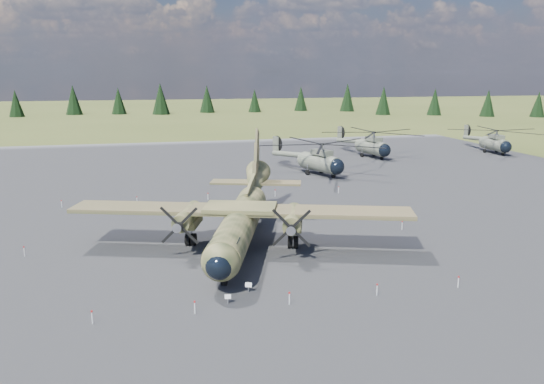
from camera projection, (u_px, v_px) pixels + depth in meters
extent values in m
plane|color=brown|center=(228.00, 242.00, 46.24)|extent=(500.00, 500.00, 0.00)
cube|color=#5E5E63|center=(214.00, 213.00, 55.74)|extent=(120.00, 120.00, 0.04)
cylinder|color=#323B20|center=(240.00, 225.00, 43.59)|extent=(7.90, 17.51, 2.72)
sphere|color=#323B20|center=(221.00, 262.00, 35.08)|extent=(3.35, 3.35, 2.67)
sphere|color=black|center=(220.00, 265.00, 34.57)|extent=(2.46, 2.46, 1.96)
cube|color=black|center=(225.00, 244.00, 36.43)|extent=(2.33, 2.07, 0.53)
cone|color=#323B20|center=(255.00, 184.00, 54.52)|extent=(4.57, 7.18, 4.10)
cube|color=#A9ABAE|center=(241.00, 234.00, 44.78)|extent=(3.53, 6.12, 0.49)
cube|color=#313E20|center=(240.00, 210.00, 43.82)|extent=(27.88, 11.69, 0.34)
cube|color=#323B20|center=(240.00, 208.00, 43.77)|extent=(6.62, 5.10, 0.34)
cylinder|color=#323B20|center=(188.00, 216.00, 44.00)|extent=(2.92, 5.26, 1.46)
cube|color=#323B20|center=(190.00, 221.00, 44.90)|extent=(2.39, 3.59, 0.78)
cone|color=gray|center=(178.00, 227.00, 40.93)|extent=(0.97, 1.06, 0.74)
cylinder|color=black|center=(191.00, 239.00, 45.26)|extent=(1.14, 1.28, 1.07)
cylinder|color=#323B20|center=(293.00, 218.00, 43.30)|extent=(2.92, 5.26, 1.46)
cube|color=#323B20|center=(293.00, 223.00, 44.19)|extent=(2.39, 3.59, 0.78)
cone|color=gray|center=(291.00, 230.00, 40.23)|extent=(0.97, 1.06, 0.74)
cylinder|color=black|center=(293.00, 242.00, 44.56)|extent=(1.14, 1.28, 1.07)
cube|color=#323B20|center=(251.00, 186.00, 50.80)|extent=(2.48, 7.08, 1.63)
cube|color=#313E20|center=(256.00, 182.00, 54.98)|extent=(9.55, 4.87, 0.21)
cylinder|color=gray|center=(224.00, 269.00, 36.44)|extent=(0.17, 0.17, 0.88)
cylinder|color=black|center=(224.00, 279.00, 36.59)|extent=(0.60, 0.97, 0.91)
cylinder|color=slate|center=(320.00, 163.00, 75.75)|extent=(4.93, 7.43, 2.44)
sphere|color=black|center=(336.00, 167.00, 72.96)|extent=(2.93, 2.93, 2.24)
sphere|color=slate|center=(305.00, 160.00, 78.55)|extent=(2.93, 2.93, 2.24)
cube|color=slate|center=(322.00, 152.00, 75.09)|extent=(2.72, 3.52, 0.73)
cylinder|color=gray|center=(322.00, 147.00, 74.93)|extent=(0.46, 0.46, 0.98)
cylinder|color=slate|center=(290.00, 154.00, 81.39)|extent=(3.93, 8.02, 1.40)
cube|color=slate|center=(276.00, 144.00, 84.03)|extent=(0.72, 1.35, 2.34)
cylinder|color=black|center=(278.00, 144.00, 84.22)|extent=(1.02, 2.37, 2.54)
cylinder|color=black|center=(333.00, 176.00, 73.73)|extent=(0.51, 0.72, 0.66)
cylinder|color=black|center=(307.00, 172.00, 76.25)|extent=(0.57, 0.83, 0.78)
cylinder|color=gray|center=(307.00, 169.00, 76.14)|extent=(0.18, 0.18, 1.42)
cylinder|color=black|center=(321.00, 170.00, 77.74)|extent=(0.57, 0.83, 0.78)
cylinder|color=gray|center=(321.00, 167.00, 77.62)|extent=(0.18, 0.18, 1.42)
cylinder|color=slate|center=(372.00, 148.00, 91.49)|extent=(3.76, 7.21, 2.38)
sphere|color=black|center=(384.00, 150.00, 88.46)|extent=(2.60, 2.60, 2.19)
sphere|color=slate|center=(361.00, 145.00, 94.52)|extent=(2.60, 2.60, 2.19)
cube|color=slate|center=(374.00, 139.00, 90.81)|extent=(2.22, 3.32, 0.71)
cylinder|color=gray|center=(374.00, 135.00, 90.65)|extent=(0.41, 0.41, 0.95)
cylinder|color=slate|center=(350.00, 141.00, 97.61)|extent=(2.48, 8.13, 1.36)
cube|color=slate|center=(340.00, 132.00, 100.51)|extent=(0.48, 1.35, 2.29)
cylinder|color=black|center=(341.00, 132.00, 100.65)|extent=(0.57, 2.44, 2.48)
cylinder|color=black|center=(382.00, 158.00, 89.26)|extent=(0.40, 0.69, 0.65)
cylinder|color=black|center=(362.00, 155.00, 92.28)|extent=(0.44, 0.81, 0.76)
cylinder|color=gray|center=(362.00, 152.00, 92.17)|extent=(0.16, 0.16, 1.38)
cylinder|color=black|center=(374.00, 154.00, 93.33)|extent=(0.44, 0.81, 0.76)
cylinder|color=gray|center=(374.00, 151.00, 93.22)|extent=(0.16, 0.16, 1.38)
cylinder|color=slate|center=(495.00, 144.00, 96.12)|extent=(2.59, 6.64, 2.27)
sphere|color=black|center=(505.00, 147.00, 93.00)|extent=(2.19, 2.19, 2.09)
sphere|color=slate|center=(485.00, 142.00, 99.26)|extent=(2.19, 2.19, 2.09)
cube|color=slate|center=(497.00, 137.00, 95.45)|extent=(1.68, 2.98, 0.68)
cylinder|color=gray|center=(497.00, 133.00, 95.30)|extent=(0.34, 0.34, 0.91)
cylinder|color=slate|center=(475.00, 138.00, 102.46)|extent=(1.14, 7.77, 1.30)
cube|color=slate|center=(466.00, 130.00, 105.47)|extent=(0.26, 1.28, 2.18)
cylinder|color=black|center=(468.00, 130.00, 105.53)|extent=(0.17, 2.36, 2.36)
cylinder|color=black|center=(503.00, 154.00, 93.80)|extent=(0.28, 0.63, 0.62)
cylinder|color=black|center=(485.00, 151.00, 97.25)|extent=(0.31, 0.74, 0.73)
cylinder|color=gray|center=(485.00, 148.00, 97.15)|extent=(0.13, 0.13, 1.32)
cylinder|color=black|center=(497.00, 150.00, 97.67)|extent=(0.31, 0.74, 0.73)
cylinder|color=gray|center=(497.00, 148.00, 97.56)|extent=(0.13, 0.13, 1.32)
cube|color=gray|center=(228.00, 300.00, 33.92)|extent=(0.08, 0.08, 0.50)
cube|color=white|center=(228.00, 297.00, 33.83)|extent=(0.42, 0.21, 0.28)
cube|color=gray|center=(248.00, 288.00, 35.67)|extent=(0.10, 0.10, 0.56)
cube|color=white|center=(249.00, 285.00, 35.56)|extent=(0.49, 0.33, 0.32)
cylinder|color=white|center=(92.00, 318.00, 31.14)|extent=(0.07, 0.07, 0.80)
cylinder|color=#B41313|center=(92.00, 311.00, 31.05)|extent=(0.12, 0.12, 0.10)
cylinder|color=white|center=(195.00, 308.00, 32.44)|extent=(0.07, 0.07, 0.80)
cylinder|color=#B41313|center=(195.00, 302.00, 32.36)|extent=(0.12, 0.12, 0.10)
cylinder|color=white|center=(289.00, 299.00, 33.75)|extent=(0.07, 0.07, 0.80)
cylinder|color=#B41313|center=(289.00, 293.00, 33.66)|extent=(0.12, 0.12, 0.10)
cylinder|color=white|center=(377.00, 290.00, 35.06)|extent=(0.07, 0.07, 0.80)
cylinder|color=#B41313|center=(377.00, 285.00, 34.97)|extent=(0.12, 0.12, 0.10)
cylinder|color=white|center=(458.00, 282.00, 36.36)|extent=(0.07, 0.07, 0.80)
cylinder|color=#B41313|center=(459.00, 277.00, 36.27)|extent=(0.12, 0.12, 0.10)
cylinder|color=white|center=(62.00, 204.00, 57.87)|extent=(0.07, 0.07, 0.80)
cylinder|color=#B41313|center=(61.00, 201.00, 57.79)|extent=(0.12, 0.12, 0.10)
cylinder|color=white|center=(137.00, 200.00, 59.62)|extent=(0.07, 0.07, 0.80)
cylinder|color=#B41313|center=(137.00, 197.00, 59.53)|extent=(0.12, 0.12, 0.10)
cylinder|color=white|center=(208.00, 197.00, 61.36)|extent=(0.07, 0.07, 0.80)
cylinder|color=#B41313|center=(208.00, 193.00, 61.27)|extent=(0.12, 0.12, 0.10)
cylinder|color=white|center=(275.00, 193.00, 63.10)|extent=(0.07, 0.07, 0.80)
cylinder|color=#B41313|center=(275.00, 190.00, 63.01)|extent=(0.12, 0.12, 0.10)
cylinder|color=white|center=(339.00, 190.00, 64.84)|extent=(0.07, 0.07, 0.80)
cylinder|color=#B41313|center=(339.00, 187.00, 64.75)|extent=(0.12, 0.12, 0.10)
cylinder|color=white|center=(24.00, 252.00, 42.56)|extent=(0.07, 0.07, 0.80)
cylinder|color=#B41313|center=(24.00, 247.00, 42.47)|extent=(0.12, 0.12, 0.10)
cylinder|color=white|center=(402.00, 226.00, 49.74)|extent=(0.07, 0.07, 0.80)
cylinder|color=#B41313|center=(402.00, 222.00, 49.65)|extent=(0.12, 0.12, 0.10)
cone|color=black|center=(538.00, 104.00, 174.06)|extent=(4.68, 4.68, 8.36)
cone|color=black|center=(488.00, 103.00, 176.03)|extent=(4.95, 4.95, 8.84)
cone|color=black|center=(435.00, 102.00, 181.93)|extent=(5.09, 5.09, 9.09)
cone|color=black|center=(383.00, 100.00, 183.56)|extent=(5.46, 5.46, 9.75)
cone|color=black|center=(347.00, 97.00, 200.10)|extent=(5.81, 5.81, 10.37)
cone|color=black|center=(301.00, 98.00, 202.49)|extent=(5.16, 5.16, 9.22)
cone|color=black|center=(255.00, 101.00, 195.67)|extent=(4.69, 4.69, 8.37)
cone|color=black|center=(207.00, 99.00, 193.49)|extent=(5.51, 5.51, 9.84)
cone|color=black|center=(161.00, 99.00, 184.96)|extent=(6.09, 6.09, 10.87)
cone|color=black|center=(118.00, 101.00, 186.03)|extent=(5.17, 5.17, 9.23)
cone|color=black|center=(73.00, 100.00, 183.77)|extent=(5.70, 5.70, 10.18)
cone|color=black|center=(16.00, 103.00, 174.84)|extent=(4.94, 4.94, 8.82)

